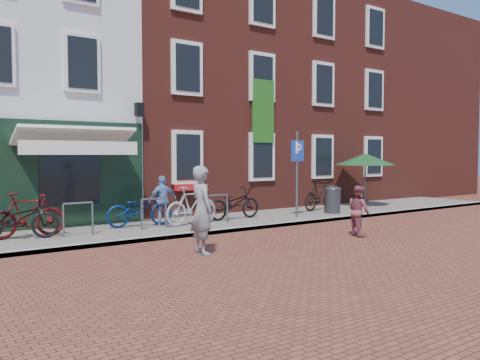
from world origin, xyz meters
TOP-DOWN VIEW (x-y plane):
  - ground at (0.00, 0.00)m, footprint 80.00×80.00m
  - sidewalk at (1.00, 1.50)m, footprint 24.00×3.00m
  - building_brick_mid at (2.00, 7.00)m, footprint 6.00×8.00m
  - building_brick_right at (8.00, 7.00)m, footprint 6.00×8.00m
  - filler_right at (14.50, 7.00)m, footprint 7.00×8.00m
  - litter_bin at (4.95, 0.92)m, footprint 0.54×0.54m
  - parking_sign at (3.21, 0.78)m, footprint 0.50×0.08m
  - parasol at (7.63, 1.80)m, footprint 2.26×2.26m
  - woman at (-1.89, -1.95)m, footprint 0.49×0.71m
  - boy at (2.54, -2.32)m, footprint 0.65×0.74m
  - cafe_person at (-1.00, 1.69)m, footprint 0.84×0.40m
  - bicycle_0 at (-4.81, 1.54)m, footprint 1.95×1.07m
  - bicycle_1 at (-4.58, 1.67)m, footprint 1.79×0.51m
  - bicycle_2 at (-1.64, 1.80)m, footprint 1.91×0.83m
  - bicycle_3 at (-0.29, 1.28)m, footprint 1.85×0.81m
  - bicycle_4 at (1.35, 1.55)m, footprint 1.87×0.72m
  - bicycle_5 at (5.18, 1.76)m, footprint 1.86×0.82m

SIDE VIEW (x-z plane):
  - ground at x=0.00m, z-range 0.00..0.00m
  - sidewalk at x=1.00m, z-range 0.00..0.10m
  - bicycle_0 at x=-4.81m, z-range 0.10..1.07m
  - bicycle_2 at x=-1.64m, z-range 0.10..1.07m
  - bicycle_4 at x=1.35m, z-range 0.10..1.07m
  - litter_bin at x=4.95m, z-range 0.12..1.10m
  - bicycle_1 at x=-4.58m, z-range 0.10..1.18m
  - bicycle_3 at x=-0.29m, z-range 0.10..1.18m
  - bicycle_5 at x=5.18m, z-range 0.10..1.18m
  - boy at x=2.54m, z-range 0.00..1.29m
  - cafe_person at x=-1.00m, z-range 0.10..1.49m
  - woman at x=-1.89m, z-range 0.00..1.85m
  - parking_sign at x=3.21m, z-range 0.47..3.18m
  - parasol at x=7.63m, z-range 0.92..3.05m
  - filler_right at x=14.50m, z-range 0.00..9.00m
  - building_brick_mid at x=2.00m, z-range 0.00..10.00m
  - building_brick_right at x=8.00m, z-range 0.00..10.00m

